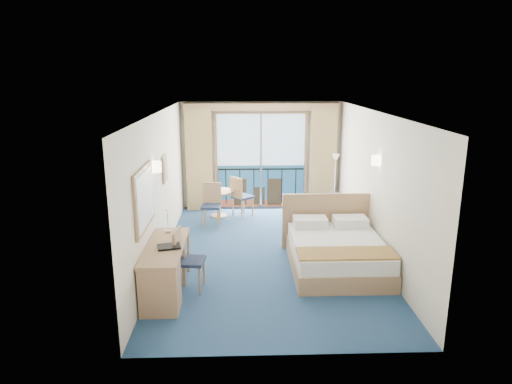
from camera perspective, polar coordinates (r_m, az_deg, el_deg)
name	(u,v)px	position (r m, az deg, el deg)	size (l,w,h in m)	color
floor	(268,254)	(8.87, 1.53, -7.76)	(6.50, 6.50, 0.00)	navy
room_walls	(269,163)	(8.35, 1.62, 3.59)	(4.04, 6.54, 2.72)	white
balcony_door	(261,164)	(11.63, 0.58, 3.56)	(2.36, 0.03, 2.52)	navy
curtain_left	(199,160)	(11.49, -7.11, 3.99)	(0.65, 0.22, 2.55)	tan
curtain_right	(323,159)	(11.63, 8.32, 4.08)	(0.65, 0.22, 2.55)	tan
pelmet	(261,107)	(11.32, 0.67, 10.61)	(3.80, 0.25, 0.18)	#A07757
mirror	(145,198)	(7.08, -13.76, -0.76)	(0.05, 1.25, 0.95)	#A07757
wall_print	(165,169)	(8.93, -11.32, 2.88)	(0.04, 0.42, 0.52)	#A07757
sconce_left	(156,167)	(7.86, -12.38, 3.09)	(0.18, 0.18, 0.18)	#FFEDB2
sconce_right	(376,160)	(8.54, 14.82, 3.84)	(0.18, 0.18, 0.18)	#FFEDB2
bed	(336,251)	(8.31, 10.00, -7.26)	(1.76, 2.10, 1.11)	#A07757
nightstand	(353,230)	(9.60, 12.08, -4.70)	(0.39, 0.37, 0.51)	#A37556
phone	(352,217)	(9.50, 11.95, -3.02)	(0.19, 0.15, 0.09)	silver
armchair	(331,208)	(10.75, 9.35, -2.04)	(0.70, 0.72, 0.65)	#4E545F
floor_lamp	(335,169)	(11.26, 9.90, 2.87)	(0.20, 0.20, 1.48)	silver
desk	(161,279)	(6.98, -11.75, -10.61)	(0.58, 1.69, 0.79)	#A07757
desk_chair	(185,256)	(7.39, -8.88, -7.91)	(0.48, 0.47, 1.00)	#1D2945
folder	(169,247)	(7.15, -10.82, -6.72)	(0.34, 0.26, 0.03)	black
desk_lamp	(167,215)	(7.73, -11.03, -2.84)	(0.11, 0.11, 0.40)	silver
round_table	(219,197)	(11.01, -4.67, -0.62)	(0.71, 0.71, 0.64)	#A07757
table_chair_a	(240,194)	(10.98, -2.02, -0.26)	(0.60, 0.60, 0.98)	#1D2945
table_chair_b	(212,202)	(10.39, -5.58, -1.22)	(0.45, 0.46, 0.97)	#1D2945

